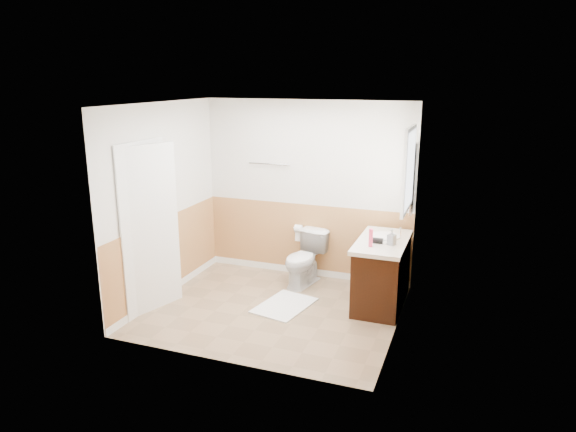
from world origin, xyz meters
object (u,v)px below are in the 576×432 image
at_px(vanity_cabinet, 382,275).
at_px(soap_dispenser, 392,237).
at_px(bath_mat, 285,305).
at_px(lotion_bottle, 371,238).
at_px(toilet, 304,259).

relative_size(vanity_cabinet, soap_dispenser, 5.89).
distance_m(bath_mat, soap_dispenser, 1.59).
bearing_deg(lotion_bottle, bath_mat, -170.08).
distance_m(bath_mat, vanity_cabinet, 1.28).
height_order(toilet, bath_mat, toilet).
distance_m(vanity_cabinet, soap_dispenser, 0.57).
xyz_separation_m(toilet, lotion_bottle, (1.02, -0.60, 0.59)).
xyz_separation_m(bath_mat, lotion_bottle, (1.02, 0.18, 0.95)).
relative_size(vanity_cabinet, lotion_bottle, 5.00).
height_order(bath_mat, lotion_bottle, lotion_bottle).
bearing_deg(toilet, soap_dispenser, -7.64).
xyz_separation_m(lotion_bottle, soap_dispenser, (0.22, 0.16, -0.02)).
distance_m(toilet, soap_dispenser, 1.43).
xyz_separation_m(vanity_cabinet, soap_dispenser, (0.12, -0.14, 0.54)).
bearing_deg(bath_mat, soap_dispenser, 15.43).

